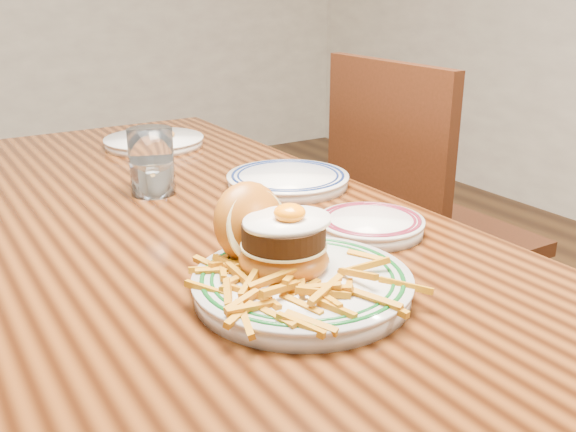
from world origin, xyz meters
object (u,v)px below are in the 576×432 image
side_plate (371,224)px  table (168,256)px  chair_right (418,226)px  main_plate (293,265)px

side_plate → table: bearing=126.6°
table → chair_right: 0.80m
table → side_plate: bearing=-47.6°
table → main_plate: size_ratio=5.06×
chair_right → main_plate: size_ratio=3.08×
table → main_plate: bearing=-86.1°
table → main_plate: (0.03, -0.40, 0.13)m
table → chair_right: bearing=9.9°
side_plate → chair_right: bearing=33.1°
table → chair_right: size_ratio=1.64×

